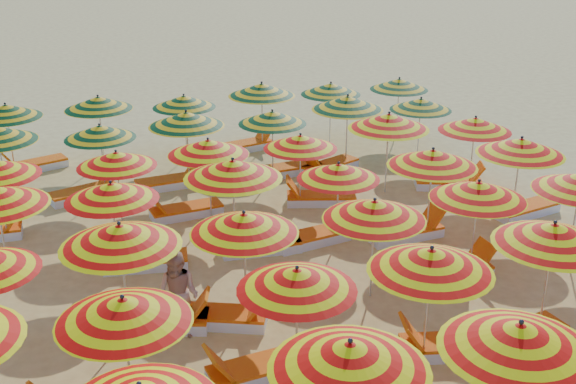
{
  "coord_description": "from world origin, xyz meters",
  "views": [
    {
      "loc": [
        -3.78,
        -12.39,
        7.06
      ],
      "look_at": [
        0.0,
        0.5,
        1.6
      ],
      "focal_mm": 45.0,
      "sensor_mm": 36.0,
      "label": 1
    }
  ],
  "objects_px": {
    "umbrella_32": "(208,147)",
    "lounger_32": "(246,145)",
    "umbrella_27": "(338,172)",
    "lounger_16": "(222,316)",
    "lounger_22": "(525,209)",
    "umbrella_40": "(348,103)",
    "umbrella_35": "(475,124)",
    "umbrella_45": "(262,90)",
    "umbrella_26": "(233,169)",
    "umbrella_21": "(374,210)",
    "umbrella_41": "(421,104)",
    "lounger_25": "(319,198)",
    "umbrella_37": "(100,132)",
    "lounger_19": "(259,245)",
    "lounger_14": "(518,336)",
    "lounger_28": "(170,182)",
    "umbrella_28": "(433,158)",
    "lounger_12": "(258,369)",
    "lounger_13": "(449,346)",
    "umbrella_19": "(120,236)",
    "umbrella_47": "(399,84)",
    "umbrella_43": "(98,103)",
    "umbrella_8": "(350,356)",
    "umbrella_39": "(272,118)",
    "umbrella_46": "(331,89)",
    "umbrella_15": "(431,260)",
    "umbrella_33": "(300,142)",
    "umbrella_14": "(297,279)",
    "lounger_31": "(34,165)",
    "umbrella_25": "(111,192)",
    "umbrella_42": "(6,111)",
    "lounger_24": "(185,210)",
    "umbrella_13": "(123,310)",
    "umbrella_22": "(478,191)",
    "umbrella_29": "(521,147)",
    "lounger_17": "(452,271)",
    "lounger_29": "(292,168)",
    "lounger_27": "(86,192)",
    "lounger_20": "(310,238)",
    "umbrella_9": "(519,337)",
    "lounger_15": "(163,320)",
    "umbrella_20": "(244,223)",
    "lounger_26": "(450,183)",
    "umbrella_31": "(116,159)",
    "lounger_18": "(144,261)"
  },
  "relations": [
    {
      "from": "lounger_16",
      "to": "lounger_19",
      "type": "bearing_deg",
      "value": 84.43
    },
    {
      "from": "umbrella_15",
      "to": "umbrella_25",
      "type": "xyz_separation_m",
      "value": [
        -4.58,
        4.63,
        -0.13
      ]
    },
    {
      "from": "umbrella_41",
      "to": "lounger_14",
      "type": "relative_size",
      "value": 1.3
    },
    {
      "from": "umbrella_41",
      "to": "lounger_25",
      "type": "distance_m",
      "value": 4.74
    },
    {
      "from": "umbrella_9",
      "to": "umbrella_37",
      "type": "height_order",
      "value": "umbrella_9"
    },
    {
      "from": "umbrella_42",
      "to": "lounger_15",
      "type": "distance_m",
      "value": 9.66
    },
    {
      "from": "umbrella_43",
      "to": "umbrella_45",
      "type": "relative_size",
      "value": 0.9
    },
    {
      "from": "lounger_16",
      "to": "lounger_14",
      "type": "bearing_deg",
      "value": -1.46
    },
    {
      "from": "umbrella_22",
      "to": "umbrella_41",
      "type": "xyz_separation_m",
      "value": [
        2.0,
        6.6,
        -0.13
      ]
    },
    {
      "from": "lounger_12",
      "to": "lounger_13",
      "type": "relative_size",
      "value": 0.99
    },
    {
      "from": "umbrella_29",
      "to": "umbrella_14",
      "type": "bearing_deg",
      "value": -147.31
    },
    {
      "from": "umbrella_19",
      "to": "umbrella_33",
      "type": "height_order",
      "value": "umbrella_19"
    },
    {
      "from": "lounger_26",
      "to": "lounger_17",
      "type": "bearing_deg",
      "value": -98.57
    },
    {
      "from": "umbrella_19",
      "to": "umbrella_32",
      "type": "xyz_separation_m",
      "value": [
        2.31,
        4.52,
        -0.13
      ]
    },
    {
      "from": "umbrella_35",
      "to": "umbrella_45",
      "type": "relative_size",
      "value": 0.9
    },
    {
      "from": "umbrella_42",
      "to": "lounger_17",
      "type": "xyz_separation_m",
      "value": [
        8.75,
        -8.87,
        -1.61
      ]
    },
    {
      "from": "umbrella_9",
      "to": "umbrella_32",
      "type": "height_order",
      "value": "umbrella_9"
    },
    {
      "from": "umbrella_26",
      "to": "lounger_20",
      "type": "bearing_deg",
      "value": -1.44
    },
    {
      "from": "umbrella_8",
      "to": "umbrella_39",
      "type": "xyz_separation_m",
      "value": [
        1.99,
        10.94,
        -0.2
      ]
    },
    {
      "from": "umbrella_46",
      "to": "lounger_12",
      "type": "relative_size",
      "value": 1.3
    },
    {
      "from": "lounger_17",
      "to": "lounger_29",
      "type": "bearing_deg",
      "value": 98.15
    },
    {
      "from": "lounger_18",
      "to": "lounger_15",
      "type": "bearing_deg",
      "value": 99.37
    },
    {
      "from": "umbrella_28",
      "to": "lounger_19",
      "type": "bearing_deg",
      "value": 176.11
    },
    {
      "from": "umbrella_27",
      "to": "lounger_16",
      "type": "relative_size",
      "value": 1.27
    },
    {
      "from": "umbrella_37",
      "to": "lounger_32",
      "type": "xyz_separation_m",
      "value": [
        4.27,
        2.38,
        -1.51
      ]
    },
    {
      "from": "umbrella_47",
      "to": "lounger_12",
      "type": "bearing_deg",
      "value": -123.7
    },
    {
      "from": "lounger_14",
      "to": "lounger_28",
      "type": "relative_size",
      "value": 1.01
    },
    {
      "from": "lounger_12",
      "to": "umbrella_22",
      "type": "bearing_deg",
      "value": -164.44
    },
    {
      "from": "lounger_27",
      "to": "lounger_28",
      "type": "distance_m",
      "value": 2.18
    },
    {
      "from": "umbrella_31",
      "to": "umbrella_41",
      "type": "distance_m",
      "value": 8.98
    },
    {
      "from": "lounger_16",
      "to": "lounger_27",
      "type": "height_order",
      "value": "same"
    },
    {
      "from": "umbrella_14",
      "to": "lounger_25",
      "type": "xyz_separation_m",
      "value": [
        2.59,
        6.54,
        -1.58
      ]
    },
    {
      "from": "lounger_19",
      "to": "umbrella_27",
      "type": "bearing_deg",
      "value": -177.26
    },
    {
      "from": "umbrella_26",
      "to": "umbrella_21",
      "type": "bearing_deg",
      "value": -50.2
    },
    {
      "from": "umbrella_42",
      "to": "lounger_24",
      "type": "height_order",
      "value": "umbrella_42"
    },
    {
      "from": "umbrella_33",
      "to": "lounger_12",
      "type": "xyz_separation_m",
      "value": [
        -2.68,
        -6.43,
        -1.51
      ]
    },
    {
      "from": "umbrella_43",
      "to": "umbrella_46",
      "type": "distance_m",
      "value": 6.88
    },
    {
      "from": "lounger_22",
      "to": "umbrella_40",
      "type": "bearing_deg",
      "value": -69.52
    },
    {
      "from": "lounger_15",
      "to": "lounger_22",
      "type": "height_order",
      "value": "same"
    },
    {
      "from": "umbrella_28",
      "to": "lounger_12",
      "type": "relative_size",
      "value": 1.32
    },
    {
      "from": "umbrella_19",
      "to": "umbrella_26",
      "type": "distance_m",
      "value": 3.53
    },
    {
      "from": "umbrella_19",
      "to": "umbrella_26",
      "type": "height_order",
      "value": "umbrella_26"
    },
    {
      "from": "umbrella_42",
      "to": "lounger_27",
      "type": "relative_size",
      "value": 1.25
    },
    {
      "from": "umbrella_37",
      "to": "lounger_31",
      "type": "distance_m",
      "value": 3.34
    },
    {
      "from": "umbrella_13",
      "to": "umbrella_15",
      "type": "xyz_separation_m",
      "value": [
        4.7,
        0.04,
        0.06
      ]
    },
    {
      "from": "umbrella_22",
      "to": "lounger_27",
      "type": "bearing_deg",
      "value": 139.81
    },
    {
      "from": "umbrella_13",
      "to": "umbrella_43",
      "type": "distance_m",
      "value": 11.41
    },
    {
      "from": "umbrella_32",
      "to": "lounger_32",
      "type": "xyz_separation_m",
      "value": [
        1.94,
        4.64,
        -1.62
      ]
    },
    {
      "from": "umbrella_20",
      "to": "umbrella_45",
      "type": "bearing_deg",
      "value": 73.71
    },
    {
      "from": "umbrella_15",
      "to": "umbrella_19",
      "type": "distance_m",
      "value": 5.07
    }
  ]
}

